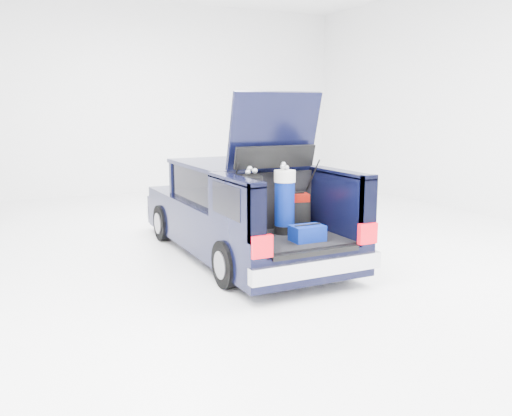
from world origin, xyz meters
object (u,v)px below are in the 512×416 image
red_suitcase (297,212)px  blue_duffel (307,233)px  black_golf_bag (252,208)px  blue_golf_bag (285,201)px  car (239,211)px

red_suitcase → blue_duffel: 0.70m
red_suitcase → black_golf_bag: 0.91m
blue_golf_bag → blue_duffel: (0.05, -0.50, -0.34)m
blue_golf_bag → blue_duffel: bearing=-60.1°
red_suitcase → black_golf_bag: (-0.84, -0.30, 0.17)m
red_suitcase → blue_duffel: (-0.22, -0.65, -0.15)m
blue_duffel → blue_golf_bag: bearing=97.1°
car → blue_golf_bag: size_ratio=4.83×
red_suitcase → blue_golf_bag: size_ratio=0.55×
blue_golf_bag → blue_duffel: blue_golf_bag is taller
car → blue_golf_bag: car is taller
car → blue_golf_bag: (0.06, -1.34, 0.36)m
car → red_suitcase: car is taller
blue_golf_bag → red_suitcase: bearing=51.8°
car → blue_golf_bag: bearing=-87.2°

